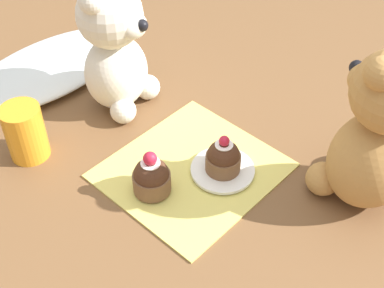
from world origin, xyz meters
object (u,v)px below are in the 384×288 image
at_px(saucer_plate, 223,170).
at_px(juice_glass, 25,132).
at_px(cupcake_near_cream_bear, 151,177).
at_px(cupcake_near_tan_bear, 223,158).
at_px(teddy_bear_tan, 378,135).
at_px(teddy_bear_cream, 115,48).

height_order(saucer_plate, juice_glass, juice_glass).
height_order(cupcake_near_cream_bear, cupcake_near_tan_bear, cupcake_near_cream_bear).
bearing_deg(saucer_plate, teddy_bear_tan, -58.54).
xyz_separation_m(teddy_bear_cream, cupcake_near_tan_bear, (-0.01, -0.24, -0.08)).
height_order(teddy_bear_cream, saucer_plate, teddy_bear_cream).
xyz_separation_m(teddy_bear_cream, cupcake_near_cream_bear, (-0.11, -0.19, -0.08)).
relative_size(teddy_bear_tan, cupcake_near_tan_bear, 3.91).
bearing_deg(cupcake_near_tan_bear, juice_glass, 124.76).
distance_m(teddy_bear_tan, cupcake_near_cream_bear, 0.31).
relative_size(cupcake_near_tan_bear, juice_glass, 0.72).
xyz_separation_m(cupcake_near_cream_bear, juice_glass, (-0.07, 0.20, 0.01)).
bearing_deg(cupcake_near_cream_bear, juice_glass, 110.80).
distance_m(teddy_bear_tan, juice_glass, 0.50).
xyz_separation_m(cupcake_near_cream_bear, saucer_plate, (0.10, -0.05, -0.02)).
distance_m(teddy_bear_tan, cupcake_near_tan_bear, 0.22).
bearing_deg(teddy_bear_tan, saucer_plate, -45.40).
xyz_separation_m(teddy_bear_cream, juice_glass, (-0.18, 0.01, -0.07)).
xyz_separation_m(teddy_bear_tan, saucer_plate, (-0.10, 0.17, -0.11)).
distance_m(saucer_plate, juice_glass, 0.30).
xyz_separation_m(teddy_bear_tan, cupcake_near_tan_bear, (-0.10, 0.17, -0.08)).
bearing_deg(teddy_bear_tan, cupcake_near_cream_bear, -34.60).
distance_m(teddy_bear_cream, cupcake_near_cream_bear, 0.23).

